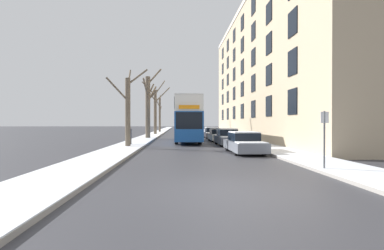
% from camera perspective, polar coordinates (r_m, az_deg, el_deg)
% --- Properties ---
extents(ground_plane, '(320.00, 320.00, 0.00)m').
position_cam_1_polar(ground_plane, '(7.56, 7.40, -14.23)').
color(ground_plane, '#38383D').
extents(sidewalk_left, '(2.58, 130.00, 0.16)m').
position_cam_1_polar(sidewalk_left, '(60.36, -6.91, -1.37)').
color(sidewalk_left, gray).
rests_on(sidewalk_left, ground).
extents(sidewalk_right, '(2.58, 130.00, 0.16)m').
position_cam_1_polar(sidewalk_right, '(60.59, 3.21, -1.36)').
color(sidewalk_right, gray).
rests_on(sidewalk_right, ground).
extents(terrace_facade_right, '(9.10, 36.92, 17.06)m').
position_cam_1_polar(terrace_facade_right, '(34.35, 18.60, 11.47)').
color(terrace_facade_right, tan).
rests_on(terrace_facade_right, ground).
extents(bare_tree_left_0, '(3.06, 3.24, 6.56)m').
position_cam_1_polar(bare_tree_left_0, '(20.54, -14.08, 3.80)').
color(bare_tree_left_0, brown).
rests_on(bare_tree_left_0, ground).
extents(bare_tree_left_1, '(2.00, 4.02, 8.71)m').
position_cam_1_polar(bare_tree_left_1, '(31.61, -9.68, 4.48)').
color(bare_tree_left_1, brown).
rests_on(bare_tree_left_1, ground).
extents(bare_tree_left_2, '(4.70, 2.83, 9.08)m').
position_cam_1_polar(bare_tree_left_2, '(42.80, -8.14, 3.67)').
color(bare_tree_left_2, brown).
rests_on(bare_tree_left_2, ground).
extents(bare_tree_left_3, '(1.38, 2.29, 7.72)m').
position_cam_1_polar(bare_tree_left_3, '(54.05, -7.20, 2.46)').
color(bare_tree_left_3, brown).
rests_on(bare_tree_left_3, ground).
extents(double_decker_bus, '(2.50, 10.22, 4.41)m').
position_cam_1_polar(double_decker_bus, '(26.39, -1.12, 1.64)').
color(double_decker_bus, '#194C99').
rests_on(double_decker_bus, ground).
extents(parked_car_0, '(1.90, 4.51, 1.37)m').
position_cam_1_polar(parked_car_0, '(17.02, 11.49, -3.92)').
color(parked_car_0, slate).
rests_on(parked_car_0, ground).
extents(parked_car_1, '(1.77, 4.13, 1.47)m').
position_cam_1_polar(parked_car_1, '(22.57, 7.83, -2.77)').
color(parked_car_1, '#474C56').
rests_on(parked_car_1, ground).
extents(parked_car_2, '(1.81, 4.20, 1.34)m').
position_cam_1_polar(parked_car_2, '(27.61, 5.81, -2.30)').
color(parked_car_2, silver).
rests_on(parked_car_2, ground).
extents(parked_car_3, '(1.71, 4.38, 1.42)m').
position_cam_1_polar(parked_car_3, '(33.19, 4.30, -1.81)').
color(parked_car_3, black).
rests_on(parked_car_3, ground).
extents(pedestrian_left_sidewalk, '(0.36, 0.36, 1.64)m').
position_cam_1_polar(pedestrian_left_sidewalk, '(22.05, -13.70, -2.25)').
color(pedestrian_left_sidewalk, '#4C4742').
rests_on(pedestrian_left_sidewalk, ground).
extents(street_sign_post, '(0.32, 0.07, 2.39)m').
position_cam_1_polar(street_sign_post, '(11.22, 27.33, -2.37)').
color(street_sign_post, '#4C4F54').
rests_on(street_sign_post, ground).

